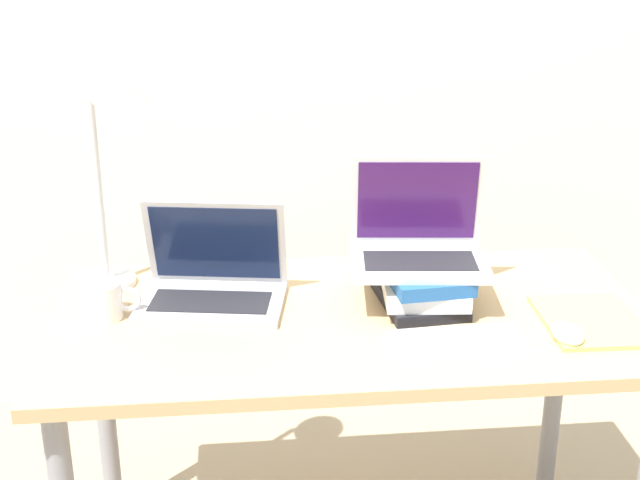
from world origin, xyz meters
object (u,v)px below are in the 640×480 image
Objects in this scene: notepad at (591,321)px; book_stack at (421,282)px; wireless_keyboard at (456,339)px; mouse at (568,334)px; laptop_on_books at (418,241)px; laptop_left at (213,282)px; mug at (102,300)px; desk_lamp at (118,101)px.

book_stack is at bearing 156.70° from notepad.
mouse reaches higher than wireless_keyboard.
book_stack is at bearing -72.36° from laptop_on_books.
laptop_on_books is 1.23× the size of notepad.
mug is (-0.24, -0.06, -0.01)m from laptop_left.
mouse is (0.27, -0.23, -0.03)m from book_stack.
wireless_keyboard is at bearing -169.70° from notepad.
laptop_on_books is 0.54× the size of desk_lamp.
wireless_keyboard is at bearing -26.35° from laptop_left.
book_stack reaches higher than mug.
laptop_on_books is at bearing -9.74° from desk_lamp.
laptop_on_books is at bearing 138.13° from mouse.
book_stack reaches higher than wireless_keyboard.
mouse is 0.11m from notepad.
mug is at bearing -177.10° from laptop_on_books.
laptop_on_books is 0.72m from mug.
laptop_on_books is 2.38× the size of mug.
wireless_keyboard is at bearing -25.81° from desk_lamp.
mug is at bearing -165.43° from laptop_left.
laptop_on_books is 1.14× the size of wireless_keyboard.
desk_lamp is at bearing 170.26° from laptop_on_books.
mug is (-0.99, 0.21, 0.03)m from mouse.
notepad is 0.44× the size of desk_lamp.
mouse is 0.71× the size of mug.
mug is at bearing -178.58° from book_stack.
book_stack is 0.38m from notepad.
laptop_left reaches higher than mouse.
book_stack is (0.48, -0.05, -0.00)m from laptop_left.
laptop_left is at bearing -24.34° from desk_lamp.
notepad is 1.15m from desk_lamp.
wireless_keyboard is (0.51, -0.25, -0.04)m from laptop_left.
mouse is at bearing -136.69° from notepad.
wireless_keyboard is 0.32m from notepad.
mouse is at bearing -41.87° from laptop_on_books.
mouse is at bearing -4.80° from wireless_keyboard.
laptop_left is 0.79m from mouse.
mouse is 1.09m from desk_lamp.
laptop_on_books reaches higher than notepad.
notepad is 1.08m from mug.
desk_lamp reaches higher than laptop_left.
notepad is at bearing -23.30° from book_stack.
laptop_left is 1.36× the size of notepad.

